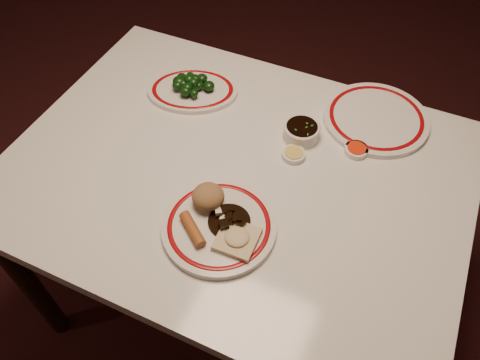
% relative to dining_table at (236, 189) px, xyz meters
% --- Properties ---
extents(ground, '(7.00, 7.00, 0.00)m').
position_rel_dining_table_xyz_m(ground, '(0.00, 0.00, -0.66)').
color(ground, black).
rests_on(ground, ground).
extents(dining_table, '(1.20, 0.90, 0.75)m').
position_rel_dining_table_xyz_m(dining_table, '(0.00, 0.00, 0.00)').
color(dining_table, silver).
rests_on(dining_table, ground).
extents(main_plate, '(0.35, 0.35, 0.02)m').
position_rel_dining_table_xyz_m(main_plate, '(0.04, -0.19, 0.10)').
color(main_plate, silver).
rests_on(main_plate, dining_table).
extents(rice_mound, '(0.08, 0.08, 0.06)m').
position_rel_dining_table_xyz_m(rice_mound, '(-0.01, -0.14, 0.14)').
color(rice_mound, '#966E47').
rests_on(rice_mound, main_plate).
extents(spring_roll, '(0.09, 0.08, 0.03)m').
position_rel_dining_table_xyz_m(spring_roll, '(-0.00, -0.23, 0.12)').
color(spring_roll, '#A25827').
rests_on(spring_roll, main_plate).
extents(fried_wonton, '(0.09, 0.09, 0.03)m').
position_rel_dining_table_xyz_m(fried_wonton, '(0.10, -0.21, 0.12)').
color(fried_wonton, '#CBBC8F').
rests_on(fried_wonton, main_plate).
extents(stirfry_heap, '(0.10, 0.10, 0.03)m').
position_rel_dining_table_xyz_m(stirfry_heap, '(0.06, -0.17, 0.12)').
color(stirfry_heap, black).
rests_on(stirfry_heap, main_plate).
extents(broccoli_plate, '(0.33, 0.31, 0.02)m').
position_rel_dining_table_xyz_m(broccoli_plate, '(-0.25, 0.22, 0.10)').
color(broccoli_plate, silver).
rests_on(broccoli_plate, dining_table).
extents(broccoli_pile, '(0.12, 0.11, 0.05)m').
position_rel_dining_table_xyz_m(broccoli_pile, '(-0.25, 0.21, 0.13)').
color(broccoli_pile, '#23471C').
rests_on(broccoli_pile, broccoli_plate).
extents(soy_bowl, '(0.10, 0.10, 0.04)m').
position_rel_dining_table_xyz_m(soy_bowl, '(0.12, 0.18, 0.11)').
color(soy_bowl, silver).
rests_on(soy_bowl, dining_table).
extents(sweet_sour_dish, '(0.06, 0.06, 0.02)m').
position_rel_dining_table_xyz_m(sweet_sour_dish, '(0.27, 0.19, 0.10)').
color(sweet_sour_dish, silver).
rests_on(sweet_sour_dish, dining_table).
extents(mustard_dish, '(0.06, 0.06, 0.02)m').
position_rel_dining_table_xyz_m(mustard_dish, '(0.12, 0.10, 0.10)').
color(mustard_dish, silver).
rests_on(mustard_dish, dining_table).
extents(far_plate, '(0.39, 0.39, 0.02)m').
position_rel_dining_table_xyz_m(far_plate, '(0.29, 0.33, 0.10)').
color(far_plate, silver).
rests_on(far_plate, dining_table).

